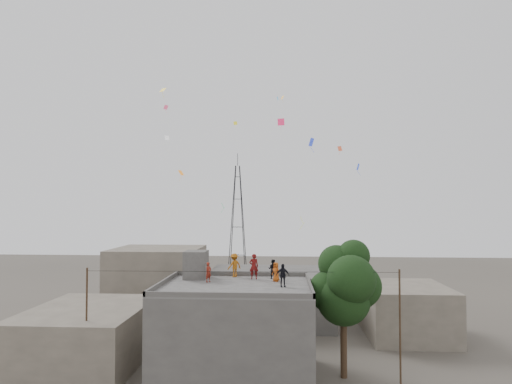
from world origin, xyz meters
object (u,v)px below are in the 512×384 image
(tree, at_px, (346,285))
(transmission_tower, at_px, (238,221))
(stair_head_box, at_px, (196,265))
(person_red_adult, at_px, (254,266))
(person_dark_adult, at_px, (283,275))

(tree, distance_m, transmission_tower, 41.12)
(stair_head_box, xyz_separation_m, tree, (10.57, -2.00, -1.00))
(person_red_adult, bearing_deg, transmission_tower, -90.31)
(stair_head_box, bearing_deg, tree, -10.74)
(transmission_tower, bearing_deg, person_dark_adult, -79.98)
(stair_head_box, relative_size, person_red_adult, 1.09)
(stair_head_box, relative_size, tree, 0.22)
(person_red_adult, height_order, person_dark_adult, person_red_adult)
(person_dark_adult, bearing_deg, stair_head_box, 146.28)
(person_red_adult, relative_size, person_dark_adult, 1.22)
(stair_head_box, distance_m, transmission_tower, 37.46)
(tree, distance_m, person_dark_adult, 4.40)
(tree, xyz_separation_m, person_red_adult, (-6.30, 1.90, 0.91))
(stair_head_box, relative_size, person_dark_adult, 1.33)
(stair_head_box, distance_m, person_red_adult, 4.26)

